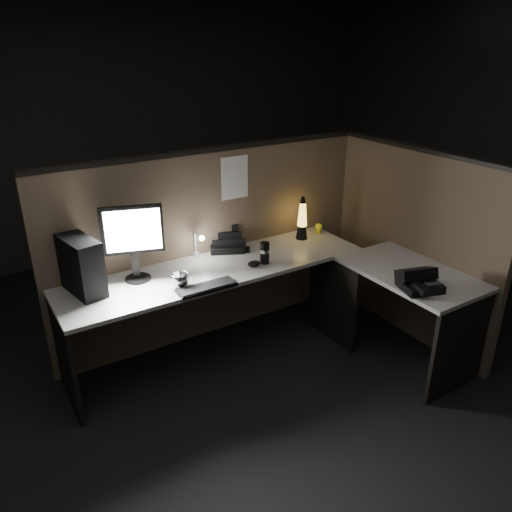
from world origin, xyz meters
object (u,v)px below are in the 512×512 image
monitor (133,236)px  desk_phone (418,281)px  keyboard (207,287)px  lava_lamp (302,221)px  pc_tower (81,266)px

monitor → desk_phone: 1.93m
monitor → keyboard: 0.60m
desk_phone → lava_lamp: bearing=113.1°
lava_lamp → pc_tower: bearing=-179.9°
lava_lamp → desk_phone: size_ratio=1.19×
keyboard → lava_lamp: bearing=21.1°
keyboard → desk_phone: bearing=-30.8°
pc_tower → keyboard: size_ratio=0.93×
monitor → desk_phone: bearing=-18.9°
keyboard → monitor: bearing=132.0°
keyboard → desk_phone: desk_phone is taller
desk_phone → pc_tower: bearing=166.6°
monitor → desk_phone: size_ratio=1.74×
lava_lamp → desk_phone: bearing=-84.5°
monitor → lava_lamp: bearing=17.7°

